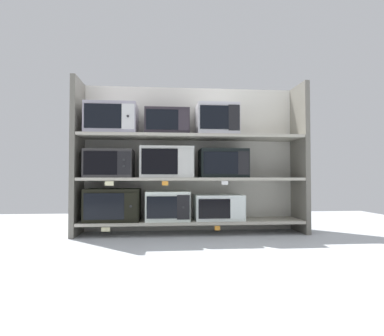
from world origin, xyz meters
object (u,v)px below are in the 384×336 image
object	(u,v)px
microwave_2	(219,207)
microwave_5	(223,163)
microwave_3	(110,164)
microwave_1	(168,206)
microwave_0	(113,205)
microwave_7	(167,123)
microwave_8	(217,121)
microwave_4	(167,162)
microwave_6	(112,120)

from	to	relation	value
microwave_2	microwave_5	xyz separation A→B (m)	(0.05, -0.00, 0.46)
microwave_3	microwave_2	bearing A→B (deg)	0.02
microwave_1	microwave_3	xyz separation A→B (m)	(-0.59, -0.00, 0.43)
microwave_0	microwave_7	xyz separation A→B (m)	(0.55, 0.00, 0.85)
microwave_3	microwave_8	xyz separation A→B (m)	(1.10, 0.00, 0.46)
microwave_8	microwave_2	bearing A→B (deg)	-0.05
microwave_1	microwave_4	world-z (taller)	microwave_4
microwave_3	microwave_4	size ratio (longest dim) A/B	0.88
microwave_0	microwave_2	distance (m)	1.09
microwave_4	microwave_7	distance (m)	0.41
microwave_3	microwave_5	size ratio (longest dim) A/B	0.96
microwave_1	microwave_8	world-z (taller)	microwave_8
microwave_5	microwave_8	distance (m)	0.46
microwave_8	microwave_6	bearing A→B (deg)	-179.99
microwave_2	microwave_6	world-z (taller)	microwave_6
microwave_0	microwave_1	world-z (taller)	microwave_0
microwave_4	microwave_8	distance (m)	0.69
microwave_1	microwave_7	distance (m)	0.86
microwave_2	microwave_7	world-z (taller)	microwave_7
microwave_0	microwave_3	xyz separation A→B (m)	(-0.04, -0.00, 0.42)
microwave_1	microwave_4	distance (m)	0.45
microwave_0	microwave_5	world-z (taller)	microwave_5
microwave_3	microwave_8	world-z (taller)	microwave_8
microwave_0	microwave_7	world-z (taller)	microwave_7
microwave_7	microwave_3	bearing A→B (deg)	-179.98
microwave_0	microwave_1	size ratio (longest dim) A/B	1.22
microwave_4	microwave_7	xyz separation A→B (m)	(0.00, 0.00, 0.41)
microwave_3	microwave_1	bearing A→B (deg)	0.04
microwave_1	microwave_7	xyz separation A→B (m)	(-0.01, -0.00, 0.86)
microwave_0	microwave_4	bearing A→B (deg)	-0.00
microwave_0	microwave_7	distance (m)	1.01
microwave_4	microwave_5	size ratio (longest dim) A/B	1.09
microwave_1	microwave_6	world-z (taller)	microwave_6
microwave_1	microwave_3	world-z (taller)	microwave_3
microwave_4	microwave_6	bearing A→B (deg)	179.99
microwave_5	microwave_7	world-z (taller)	microwave_7
microwave_2	microwave_6	size ratio (longest dim) A/B	0.98
microwave_4	microwave_6	distance (m)	0.71
microwave_5	microwave_0	bearing A→B (deg)	-179.99
microwave_4	microwave_7	size ratio (longest dim) A/B	1.20
microwave_2	microwave_7	xyz separation A→B (m)	(-0.54, -0.00, 0.88)
microwave_2	microwave_5	size ratio (longest dim) A/B	1.02
microwave_3	microwave_4	xyz separation A→B (m)	(0.58, 0.00, 0.02)
microwave_7	microwave_0	bearing A→B (deg)	-179.99
microwave_2	microwave_3	distance (m)	1.21
microwave_7	microwave_8	xyz separation A→B (m)	(0.52, 0.00, 0.03)
microwave_0	microwave_8	world-z (taller)	microwave_8
microwave_4	microwave_1	bearing A→B (deg)	1.71
microwave_4	microwave_7	world-z (taller)	microwave_7
microwave_5	microwave_7	xyz separation A→B (m)	(-0.59, -0.00, 0.42)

